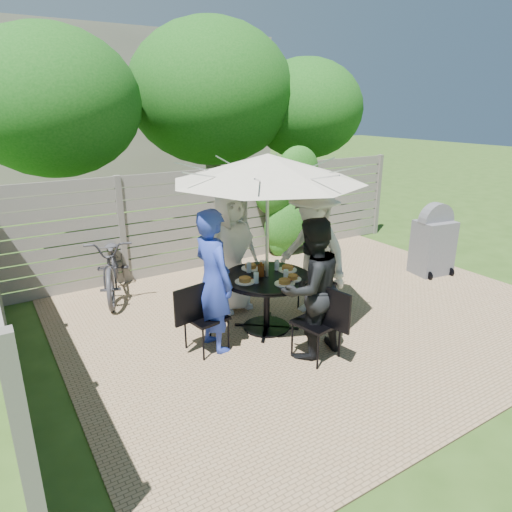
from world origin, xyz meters
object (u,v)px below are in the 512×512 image
patio_table (267,292)px  glass_front (286,275)px  chair_left (206,331)px  person_front (311,289)px  glass_left (256,278)px  plate_back (251,267)px  coffee_cup (263,266)px  glass_right (277,265)px  bbq_grill (433,242)px  plate_extra (292,278)px  chair_right (317,293)px  plate_right (287,269)px  chair_front (317,337)px  umbrella (268,168)px  person_back (231,251)px  bicycle (113,264)px  chair_back (227,290)px  glass_back (249,267)px  plate_front (285,282)px  person_right (313,251)px  plate_left (245,280)px  person_left (213,281)px  syrup_jug (261,270)px

patio_table → glass_front: glass_front is taller
chair_left → person_front: bearing=-45.3°
chair_left → glass_left: chair_left is taller
plate_back → coffee_cup: size_ratio=2.17×
person_front → glass_right: 0.97m
glass_left → bbq_grill: 3.98m
plate_extra → chair_right: bearing=26.2°
plate_right → plate_extra: same height
plate_extra → glass_left: bearing=161.3°
chair_front → bbq_grill: (3.62, 1.18, 0.31)m
umbrella → person_back: size_ratio=1.46×
chair_front → bicycle: bicycle is taller
person_front → chair_right: size_ratio=1.90×
chair_back → glass_back: 0.93m
chair_right → plate_back: (-0.99, 0.27, 0.53)m
plate_front → plate_right: same height
person_right → coffee_cup: (-0.75, 0.15, -0.12)m
chair_front → bbq_grill: 3.82m
umbrella → plate_left: size_ratio=10.22×
umbrella → chair_right: umbrella is taller
plate_left → plate_front: size_ratio=1.00×
person_back → chair_left: (-0.89, -0.92, -0.64)m
umbrella → person_back: (-0.08, 0.83, -1.29)m
person_left → syrup_jug: (0.76, 0.12, -0.05)m
person_left → glass_left: bearing=-100.4°
glass_back → plate_front: bearing=-75.1°
plate_back → chair_left: bearing=-154.2°
person_right → plate_front: 0.92m
glass_right → syrup_jug: size_ratio=0.88×
patio_table → chair_front: (0.09, -0.96, -0.25)m
bicycle → person_left: bearing=-57.7°
glass_back → bicycle: bearing=121.6°
plate_front → glass_right: 0.53m
umbrella → plate_back: umbrella is taller
umbrella → chair_left: bearing=-174.7°
plate_back → bbq_grill: (3.74, -0.14, -0.20)m
plate_front → bbq_grill: (3.67, 0.58, -0.20)m
glass_left → bicycle: size_ratio=0.07×
plate_front → plate_extra: size_ratio=1.08×
bicycle → plate_extra: bearing=-39.6°
patio_table → person_front: size_ratio=0.74×
person_left → person_front: bearing=-135.0°
bicycle → glass_back: bearing=-39.7°
person_right → person_back: bearing=-135.0°
chair_front → plate_right: size_ratio=3.72×
person_back → syrup_jug: (0.01, -0.78, -0.06)m
person_left → plate_extra: size_ratio=7.51×
patio_table → person_right: (0.83, 0.08, 0.42)m
coffee_cup → syrup_jug: bearing=-128.0°
chair_back → glass_right: bearing=11.0°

